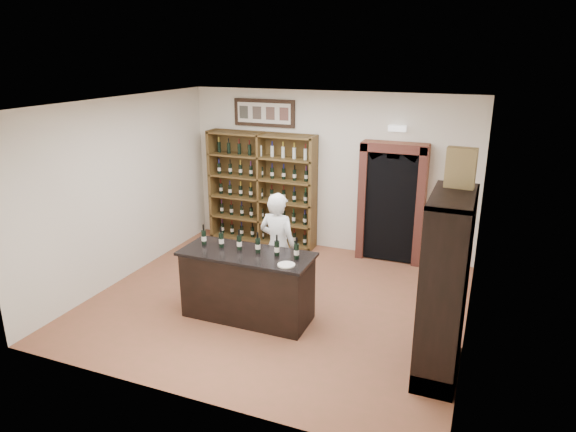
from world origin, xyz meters
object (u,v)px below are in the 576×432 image
(wine_shelf, at_px, (262,188))
(counter_bottle_0, at_px, (204,237))
(tasting_counter, at_px, (247,286))
(wine_crate, at_px, (461,168))
(side_cabinet, at_px, (445,314))
(shopkeeper, at_px, (278,246))

(wine_shelf, bearing_deg, counter_bottle_0, -82.45)
(wine_shelf, distance_m, tasting_counter, 3.19)
(tasting_counter, xyz_separation_m, wine_crate, (2.71, 0.01, 1.94))
(wine_shelf, relative_size, counter_bottle_0, 7.33)
(tasting_counter, distance_m, counter_bottle_0, 0.95)
(side_cabinet, height_order, shopkeeper, side_cabinet)
(wine_shelf, xyz_separation_m, wine_crate, (3.81, -2.92, 1.33))
(wine_shelf, bearing_deg, tasting_counter, -69.44)
(counter_bottle_0, xyz_separation_m, side_cabinet, (3.44, -0.37, -0.35))
(tasting_counter, xyz_separation_m, shopkeeper, (0.16, 0.75, 0.35))
(shopkeeper, distance_m, wine_crate, 3.09)
(side_cabinet, height_order, wine_crate, wine_crate)
(counter_bottle_0, xyz_separation_m, wine_crate, (3.43, -0.05, 1.32))
(side_cabinet, relative_size, wine_crate, 4.77)
(wine_shelf, height_order, tasting_counter, wine_shelf)
(wine_crate, bearing_deg, side_cabinet, -82.72)
(shopkeeper, bearing_deg, wine_shelf, -52.41)
(tasting_counter, xyz_separation_m, side_cabinet, (2.72, -0.30, 0.26))
(shopkeeper, bearing_deg, counter_bottle_0, 45.46)
(shopkeeper, xyz_separation_m, wine_crate, (2.55, -0.73, 1.58))
(tasting_counter, distance_m, side_cabinet, 2.75)
(wine_shelf, relative_size, wine_crate, 4.77)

